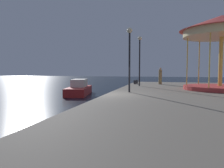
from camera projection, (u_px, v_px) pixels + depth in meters
ground_plane at (106, 107)px, 12.70m from camera, size 120.00×120.00×0.00m
quay_dock at (214, 104)px, 11.22m from camera, size 12.19×27.72×0.80m
motorboat_red at (79, 89)px, 19.08m from camera, size 2.68×4.98×1.42m
carousel at (222, 34)px, 15.03m from camera, size 5.96×5.96×5.43m
lamp_post_near_edge at (130, 48)px, 13.50m from camera, size 0.36×0.36×4.22m
lamp_post_mid_promenade at (140, 52)px, 18.84m from camera, size 0.36×0.36×4.53m
bollard_south at (135, 82)px, 21.64m from camera, size 0.24×0.24×0.40m
bollard_north at (137, 82)px, 22.29m from camera, size 0.24×0.24×0.40m
person_by_the_water at (160, 76)px, 21.28m from camera, size 0.34×0.34×1.73m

